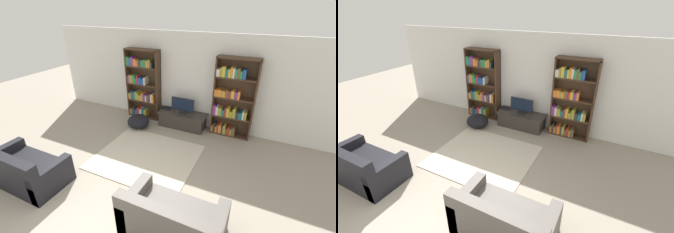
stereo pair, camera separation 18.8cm
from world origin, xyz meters
TOP-DOWN VIEW (x-y plane):
  - ground_plane at (0.00, 0.00)m, footprint 18.00×18.00m
  - wall_back at (0.00, 4.23)m, footprint 8.80×0.06m
  - bookshelf_left at (-1.31, 4.06)m, footprint 1.04×0.30m
  - bookshelf_right at (1.36, 4.06)m, footprint 1.04×0.30m
  - tv_stand at (0.07, 3.89)m, footprint 1.37×0.55m
  - television at (0.07, 3.89)m, footprint 0.67×0.16m
  - laptop at (-0.49, 3.97)m, footprint 0.31×0.26m
  - area_rug at (-0.13, 2.17)m, footprint 2.26×1.98m
  - couch_left_sectional at (-1.87, 0.45)m, footprint 1.58×0.87m
  - couch_right_sofa at (1.22, 0.62)m, footprint 1.52×0.85m
  - beanbag_ottoman at (-1.06, 3.32)m, footprint 0.62×0.62m

SIDE VIEW (x-z plane):
  - ground_plane at x=0.00m, z-range 0.00..0.00m
  - area_rug at x=-0.13m, z-range 0.00..0.02m
  - beanbag_ottoman at x=-1.06m, z-range 0.00..0.37m
  - tv_stand at x=0.07m, z-range 0.00..0.44m
  - couch_left_sectional at x=-1.87m, z-range -0.14..0.69m
  - couch_right_sofa at x=1.22m, z-range -0.13..0.69m
  - laptop at x=-0.49m, z-range 0.43..0.46m
  - television at x=0.07m, z-range 0.45..0.90m
  - bookshelf_right at x=1.36m, z-range -0.05..2.05m
  - bookshelf_left at x=-1.31m, z-range -0.03..2.06m
  - wall_back at x=0.00m, z-range 0.00..2.60m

